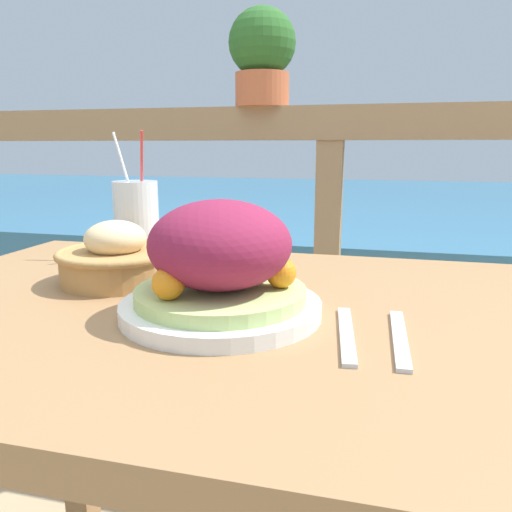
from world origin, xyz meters
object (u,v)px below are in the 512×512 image
Objects in this scene: salad_plate at (220,266)px; bread_basket at (117,258)px; potted_plant at (262,54)px; drink_glass at (137,220)px.

bread_basket is (-0.22, 0.12, -0.03)m from salad_plate.
salad_plate is at bearing -80.32° from potted_plant.
bread_basket is 0.81m from potted_plant.
drink_glass is at bearing -104.20° from potted_plant.
potted_plant is at bearing 75.80° from drink_glass.
potted_plant is (0.08, 0.68, 0.42)m from bread_basket.
salad_plate is at bearing -47.04° from drink_glass.
bread_basket is at bearing -73.67° from drink_glass.
bread_basket is at bearing 151.83° from salad_plate.
potted_plant reaches higher than bread_basket.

